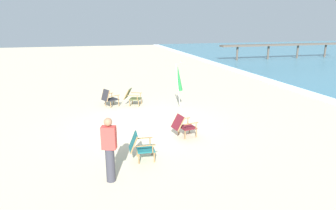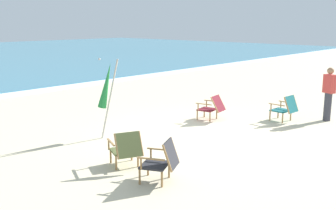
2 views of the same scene
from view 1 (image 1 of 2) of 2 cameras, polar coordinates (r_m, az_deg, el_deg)
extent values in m
plane|color=beige|center=(11.46, -3.98, -3.72)|extent=(80.00, 80.00, 0.00)
cube|color=#515B33|center=(14.02, -6.23, 1.20)|extent=(0.67, 0.65, 0.04)
cube|color=#515B33|center=(14.07, -7.68, 2.16)|extent=(0.56, 0.46, 0.48)
cylinder|color=olive|center=(14.23, -5.12, 0.77)|extent=(0.04, 0.04, 0.32)
cylinder|color=olive|center=(13.79, -5.60, 0.28)|extent=(0.04, 0.04, 0.32)
cylinder|color=olive|center=(14.34, -6.79, 0.84)|extent=(0.04, 0.04, 0.32)
cylinder|color=olive|center=(13.91, -7.32, 0.36)|extent=(0.04, 0.04, 0.32)
cube|color=olive|center=(14.24, -6.03, 2.34)|extent=(0.25, 0.50, 0.02)
cylinder|color=olive|center=(14.22, -5.28, 1.88)|extent=(0.04, 0.04, 0.22)
cube|color=olive|center=(13.71, -6.65, 1.81)|extent=(0.25, 0.50, 0.02)
cylinder|color=olive|center=(13.69, -5.87, 1.33)|extent=(0.04, 0.04, 0.22)
cylinder|color=olive|center=(14.31, -7.38, 2.40)|extent=(0.15, 0.27, 0.48)
cylinder|color=olive|center=(13.83, -7.98, 1.92)|extent=(0.15, 0.27, 0.48)
cube|color=#196066|center=(8.54, -4.31, -8.34)|extent=(0.55, 0.51, 0.04)
cube|color=#196066|center=(8.42, -6.64, -6.99)|extent=(0.51, 0.26, 0.49)
cylinder|color=olive|center=(8.84, -3.07, -8.59)|extent=(0.04, 0.04, 0.32)
cylinder|color=olive|center=(8.42, -2.61, -9.87)|extent=(0.04, 0.04, 0.32)
cylinder|color=olive|center=(8.80, -5.89, -8.78)|extent=(0.04, 0.04, 0.32)
cylinder|color=olive|center=(8.38, -5.58, -10.08)|extent=(0.04, 0.04, 0.32)
cube|color=olive|center=(8.71, -4.69, -6.29)|extent=(0.07, 0.53, 0.02)
cylinder|color=olive|center=(8.77, -3.45, -6.88)|extent=(0.04, 0.04, 0.22)
cube|color=olive|center=(8.20, -4.24, -7.73)|extent=(0.07, 0.53, 0.02)
cylinder|color=olive|center=(8.26, -2.91, -8.34)|extent=(0.04, 0.04, 0.22)
cylinder|color=olive|center=(8.65, -6.78, -6.36)|extent=(0.06, 0.24, 0.50)
cylinder|color=olive|center=(8.18, -6.49, -7.67)|extent=(0.06, 0.24, 0.50)
cube|color=maroon|center=(10.23, 3.73, -4.22)|extent=(0.60, 0.56, 0.04)
cube|color=maroon|center=(9.99, 1.89, -3.32)|extent=(0.54, 0.37, 0.47)
cylinder|color=olive|center=(10.57, 4.13, -4.48)|extent=(0.04, 0.04, 0.32)
cylinder|color=olive|center=(10.19, 5.42, -5.29)|extent=(0.04, 0.04, 0.32)
cylinder|color=olive|center=(10.38, 2.04, -4.84)|extent=(0.04, 0.04, 0.32)
cylinder|color=olive|center=(9.99, 3.28, -5.68)|extent=(0.04, 0.04, 0.32)
cube|color=olive|center=(10.38, 2.91, -2.62)|extent=(0.13, 0.53, 0.02)
cylinder|color=olive|center=(10.50, 3.81, -3.06)|extent=(0.04, 0.04, 0.22)
cube|color=olive|center=(9.91, 4.44, -3.53)|extent=(0.13, 0.53, 0.02)
cylinder|color=olive|center=(10.04, 5.36, -3.97)|extent=(0.04, 0.04, 0.22)
cylinder|color=olive|center=(10.20, 1.24, -2.90)|extent=(0.09, 0.30, 0.47)
cylinder|color=olive|center=(9.77, 2.57, -3.76)|extent=(0.09, 0.30, 0.47)
cube|color=#28282D|center=(14.07, -10.64, 1.07)|extent=(0.68, 0.66, 0.04)
cube|color=#28282D|center=(13.86, -11.83, 1.84)|extent=(0.53, 0.40, 0.50)
cylinder|color=olive|center=(14.42, -10.35, 0.78)|extent=(0.04, 0.04, 0.32)
cylinder|color=olive|center=(14.03, -9.36, 0.41)|extent=(0.04, 0.04, 0.32)
cylinder|color=olive|center=(14.21, -11.84, 0.48)|extent=(0.04, 0.04, 0.32)
cylinder|color=olive|center=(13.81, -10.87, 0.10)|extent=(0.04, 0.04, 0.32)
cube|color=olive|center=(14.25, -11.33, 2.13)|extent=(0.27, 0.49, 0.02)
cylinder|color=olive|center=(14.36, -10.66, 1.82)|extent=(0.04, 0.04, 0.22)
cube|color=olive|center=(13.78, -10.15, 1.73)|extent=(0.27, 0.49, 0.02)
cylinder|color=olive|center=(13.90, -9.47, 1.42)|extent=(0.04, 0.04, 0.22)
cylinder|color=olive|center=(14.08, -12.35, 2.02)|extent=(0.13, 0.20, 0.51)
cylinder|color=olive|center=(13.64, -11.30, 1.65)|extent=(0.13, 0.20, 0.51)
cylinder|color=#B7B2A8|center=(13.23, 1.91, 3.55)|extent=(0.38, 0.38, 2.06)
cone|color=#23843D|center=(13.22, 2.09, 5.13)|extent=(0.48, 0.48, 1.18)
sphere|color=#B7B2A8|center=(13.25, 2.42, 8.07)|extent=(0.06, 0.06, 0.06)
cylinder|color=#383842|center=(7.52, -10.92, -11.15)|extent=(0.22, 0.22, 0.86)
cube|color=#D13D38|center=(7.23, -11.20, -6.11)|extent=(0.30, 0.39, 0.56)
sphere|color=#9E7051|center=(7.10, -11.37, -3.18)|extent=(0.20, 0.20, 0.20)
cube|color=brown|center=(33.40, 21.19, 10.66)|extent=(0.90, 13.90, 0.16)
cylinder|color=brown|center=(30.70, 13.04, 9.53)|extent=(0.20, 0.20, 1.52)
cylinder|color=brown|center=(32.47, 18.54, 9.44)|extent=(0.20, 0.20, 1.52)
cylinder|color=brown|center=(34.50, 23.43, 9.29)|extent=(0.20, 0.20, 1.52)
cylinder|color=brown|center=(36.75, 27.75, 9.10)|extent=(0.20, 0.20, 1.52)
camera|label=2|loc=(19.02, -27.62, 11.39)|focal=42.00mm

